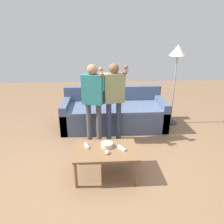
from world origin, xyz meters
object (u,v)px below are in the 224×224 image
(game_remote_wand_far, at_px, (122,148))
(coffee_table, at_px, (106,153))
(couch, at_px, (114,113))
(snack_bowl, at_px, (107,145))
(player_left, at_px, (93,95))
(player_center, at_px, (114,94))
(game_remote_nunchuk, at_px, (107,152))
(floor_lamp, at_px, (177,56))
(game_remote_wand_near, at_px, (87,146))

(game_remote_wand_far, bearing_deg, coffee_table, 178.85)
(couch, relative_size, snack_bowl, 12.92)
(coffee_table, height_order, player_left, player_left)
(player_center, bearing_deg, couch, 85.66)
(player_left, bearing_deg, game_remote_nunchuk, -79.83)
(snack_bowl, height_order, game_remote_nunchuk, snack_bowl)
(floor_lamp, bearing_deg, player_left, -155.93)
(player_center, distance_m, player_left, 0.38)
(player_left, relative_size, game_remote_wand_far, 9.82)
(player_left, bearing_deg, game_remote_wand_near, -95.70)
(game_remote_nunchuk, height_order, floor_lamp, floor_lamp)
(game_remote_wand_near, bearing_deg, coffee_table, -19.10)
(player_left, height_order, game_remote_wand_near, player_left)
(snack_bowl, relative_size, floor_lamp, 0.10)
(game_remote_wand_near, bearing_deg, snack_bowl, -3.88)
(game_remote_nunchuk, relative_size, game_remote_wand_near, 0.58)
(coffee_table, distance_m, game_remote_nunchuk, 0.13)
(snack_bowl, height_order, game_remote_wand_far, snack_bowl)
(game_remote_nunchuk, distance_m, floor_lamp, 2.64)
(couch, distance_m, player_left, 1.03)
(game_remote_nunchuk, bearing_deg, game_remote_wand_far, 25.56)
(couch, distance_m, floor_lamp, 1.78)
(snack_bowl, height_order, game_remote_wand_near, snack_bowl)
(player_left, bearing_deg, game_remote_wand_far, -67.81)
(coffee_table, height_order, floor_lamp, floor_lamp)
(coffee_table, bearing_deg, game_remote_wand_near, 160.90)
(player_center, bearing_deg, game_remote_wand_near, -115.75)
(coffee_table, height_order, game_remote_nunchuk, game_remote_nunchuk)
(couch, height_order, game_remote_nunchuk, couch)
(coffee_table, height_order, player_center, player_center)
(coffee_table, distance_m, player_center, 1.21)
(floor_lamp, relative_size, player_center, 1.18)
(player_center, bearing_deg, floor_lamp, 27.67)
(couch, xyz_separation_m, game_remote_wand_far, (-0.01, -1.70, 0.13))
(player_left, xyz_separation_m, game_remote_wand_near, (-0.09, -0.90, -0.49))
(player_center, bearing_deg, game_remote_wand_far, -88.15)
(snack_bowl, relative_size, player_left, 0.12)
(game_remote_nunchuk, bearing_deg, player_center, 81.36)
(game_remote_nunchuk, distance_m, player_left, 1.21)
(player_center, height_order, game_remote_wand_far, player_center)
(couch, relative_size, player_center, 1.50)
(floor_lamp, bearing_deg, snack_bowl, -132.17)
(coffee_table, distance_m, player_left, 1.15)
(coffee_table, bearing_deg, snack_bowl, 75.78)
(player_left, bearing_deg, coffee_table, -79.50)
(snack_bowl, relative_size, player_center, 0.12)
(player_center, bearing_deg, coffee_table, -100.16)
(coffee_table, height_order, game_remote_wand_near, game_remote_wand_near)
(game_remote_nunchuk, relative_size, player_left, 0.06)
(coffee_table, height_order, snack_bowl, snack_bowl)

